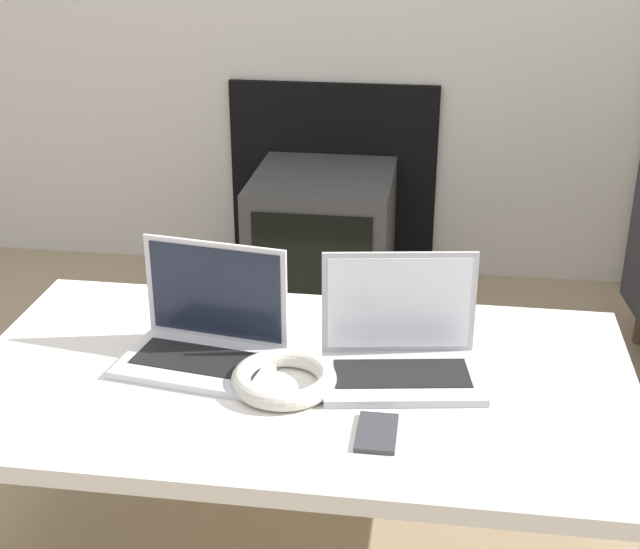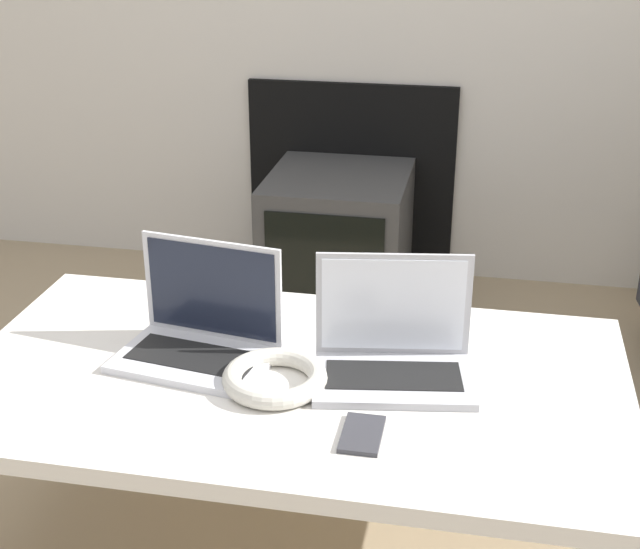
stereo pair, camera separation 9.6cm
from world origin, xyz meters
TOP-DOWN VIEW (x-y plane):
  - table at (0.00, 0.33)m, footprint 1.34×0.75m
  - laptop_left at (-0.20, 0.37)m, footprint 0.34×0.25m
  - laptop_right at (0.20, 0.37)m, footprint 0.34×0.25m
  - headphones at (-0.02, 0.28)m, footprint 0.21×0.21m
  - phone at (0.17, 0.14)m, footprint 0.07×0.12m
  - tv at (-0.13, 1.63)m, footprint 0.47×0.52m

SIDE VIEW (x-z plane):
  - tv at x=-0.13m, z-range 0.00..0.45m
  - table at x=0.00m, z-range 0.19..0.64m
  - phone at x=0.17m, z-range 0.44..0.45m
  - headphones at x=-0.02m, z-range 0.44..0.48m
  - laptop_left at x=-0.20m, z-range 0.38..0.62m
  - laptop_right at x=0.20m, z-range 0.38..0.62m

